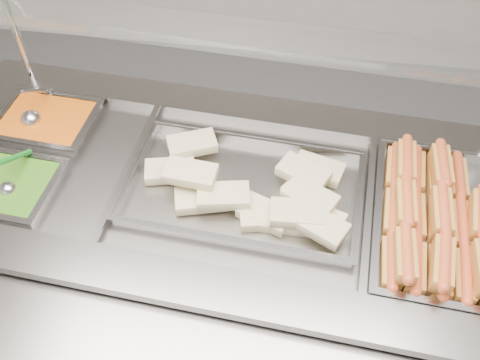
# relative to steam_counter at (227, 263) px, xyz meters

# --- Properties ---
(steam_counter) EXTENTS (2.16, 1.07, 1.00)m
(steam_counter) POSITION_rel_steam_counter_xyz_m (0.00, 0.00, 0.00)
(steam_counter) COLOR slate
(steam_counter) RESTS_ON ground
(tray_rail) EXTENTS (2.02, 0.55, 0.06)m
(tray_rail) POSITION_rel_steam_counter_xyz_m (-0.04, -0.57, 0.45)
(tray_rail) COLOR gray
(tray_rail) RESTS_ON steam_counter
(sneeze_guard) EXTENTS (1.86, 0.46, 0.49)m
(sneeze_guard) POSITION_rel_steam_counter_xyz_m (0.02, 0.24, 0.91)
(sneeze_guard) COLOR silver
(sneeze_guard) RESTS_ON steam_counter
(pan_hotdogs) EXTENTS (0.42, 0.64, 0.11)m
(pan_hotdogs) POSITION_rel_steam_counter_xyz_m (0.69, -0.05, 0.46)
(pan_hotdogs) COLOR gray
(pan_hotdogs) RESTS_ON steam_counter
(pan_wraps) EXTENTS (0.79, 0.50, 0.08)m
(pan_wraps) POSITION_rel_steam_counter_xyz_m (0.07, -0.00, 0.47)
(pan_wraps) COLOR gray
(pan_wraps) RESTS_ON steam_counter
(pan_beans) EXTENTS (0.35, 0.29, 0.11)m
(pan_beans) POSITION_rel_steam_counter_xyz_m (-0.71, 0.21, 0.46)
(pan_beans) COLOR gray
(pan_beans) RESTS_ON steam_counter
(pan_peas) EXTENTS (0.35, 0.29, 0.11)m
(pan_peas) POSITION_rel_steam_counter_xyz_m (-0.73, -0.11, 0.46)
(pan_peas) COLOR gray
(pan_peas) RESTS_ON steam_counter
(hotdogs_in_buns) EXTENTS (0.36, 0.59, 0.13)m
(hotdogs_in_buns) POSITION_rel_steam_counter_xyz_m (0.68, -0.07, 0.51)
(hotdogs_in_buns) COLOR #A06821
(hotdogs_in_buns) RESTS_ON pan_hotdogs
(tortilla_wraps) EXTENTS (0.70, 0.45, 0.11)m
(tortilla_wraps) POSITION_rel_steam_counter_xyz_m (0.14, -0.04, 0.51)
(tortilla_wraps) COLOR tan
(tortilla_wraps) RESTS_ON pan_wraps
(ladle) EXTENTS (0.08, 0.21, 0.17)m
(ladle) POSITION_rel_steam_counter_xyz_m (-0.75, 0.20, 0.51)
(ladle) COLOR silver
(ladle) RESTS_ON pan_beans
(serving_spoon) EXTENTS (0.06, 0.20, 0.15)m
(serving_spoon) POSITION_rel_steam_counter_xyz_m (-0.70, -0.12, 0.51)
(serving_spoon) COLOR silver
(serving_spoon) RESTS_ON pan_peas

